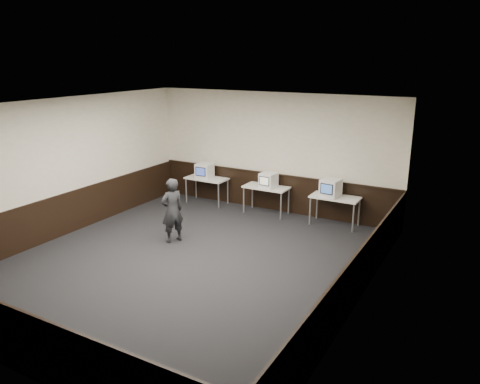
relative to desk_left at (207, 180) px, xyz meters
The scene contains 17 objects.
floor 4.13m from the desk_left, 62.18° to the right, with size 8.00×8.00×0.00m, color black.
ceiling 4.79m from the desk_left, 62.18° to the right, with size 8.00×8.00×0.00m, color white.
back_wall 2.15m from the desk_left, 11.89° to the left, with size 7.00×7.00×0.00m, color beige.
left_wall 4.05m from the desk_left, 113.96° to the right, with size 8.00×8.00×0.00m, color beige.
right_wall 6.56m from the desk_left, 33.69° to the right, with size 8.00×8.00×0.00m, color beige.
wainscot_back 1.95m from the desk_left, 11.31° to the left, with size 6.98×0.04×1.00m, color black.
wainscot_front 7.82m from the desk_left, 75.93° to the right, with size 6.98×0.04×1.00m, color black.
wainscot_left 3.94m from the desk_left, 113.70° to the right, with size 0.04×7.98×1.00m, color black.
wainscot_right 6.48m from the desk_left, 33.79° to the right, with size 0.04×7.98×1.00m, color black.
wainscot_rail 1.96m from the desk_left, 10.73° to the left, with size 6.98×0.06×0.04m, color black.
desk_left is the anchor object (origin of this frame).
desk_center 1.90m from the desk_left, ahead, with size 1.20×0.60×0.75m.
desk_right 3.80m from the desk_left, ahead, with size 1.20×0.60×0.75m.
emac_left 0.29m from the desk_left, 132.66° to the right, with size 0.45×0.48×0.42m.
emac_center 2.00m from the desk_left, ahead, with size 0.43×0.45×0.39m.
emac_right 3.69m from the desk_left, ahead, with size 0.49×0.51×0.44m.
person 2.98m from the desk_left, 71.85° to the right, with size 0.54×0.36×1.49m, color black.
Camera 1 is at (5.26, -7.20, 4.09)m, focal length 35.00 mm.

